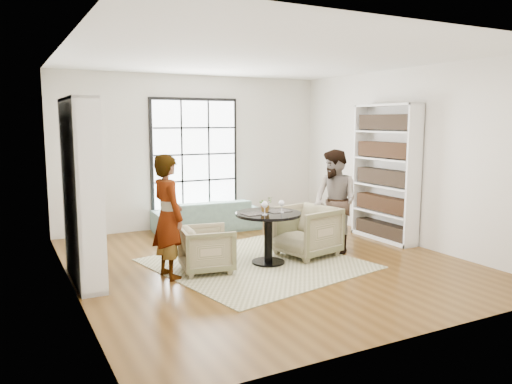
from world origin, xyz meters
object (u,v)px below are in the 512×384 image
wine_glass_right (282,204)px  flower_centerpiece (265,205)px  armchair_left (207,249)px  armchair_right (306,231)px  wine_glass_left (265,205)px  person_right (335,201)px  pedestal_table (268,227)px  person_left (168,217)px  sofa (207,215)px

wine_glass_right → flower_centerpiece: bearing=145.3°
armchair_left → armchair_right: 1.69m
wine_glass_left → wine_glass_right: wine_glass_left is taller
flower_centerpiece → wine_glass_right: bearing=-34.7°
person_right → armchair_right: bearing=-95.8°
armchair_right → person_right: (0.55, 0.00, 0.43)m
pedestal_table → armchair_right: 0.76m
armchair_right → wine_glass_right: size_ratio=4.73×
armchair_left → person_right: (2.24, 0.06, 0.51)m
person_left → wine_glass_left: bearing=-106.1°
armchair_left → person_left: person_left is taller
pedestal_table → armchair_left: bearing=176.6°
sofa → wine_glass_right: bearing=96.7°
person_left → wine_glass_right: 1.69m
sofa → armchair_right: bearing=109.5°
wine_glass_right → person_left: bearing=175.5°
pedestal_table → flower_centerpiece: (-0.02, 0.06, 0.33)m
sofa → person_right: person_right is taller
flower_centerpiece → person_right: bearing=2.3°
person_left → wine_glass_left: (1.37, -0.18, 0.08)m
wine_glass_right → armchair_left: bearing=173.4°
wine_glass_left → pedestal_table: bearing=44.5°
person_left → flower_centerpiece: bearing=-98.2°
sofa → flower_centerpiece: bearing=92.3°
armchair_left → wine_glass_left: (0.82, -0.18, 0.59)m
wine_glass_left → wine_glass_right: size_ratio=1.09×
wine_glass_left → flower_centerpiece: bearing=58.9°
person_left → flower_centerpiece: 1.49m
armchair_left → person_right: bearing=-79.3°
wine_glass_right → person_right: bearing=9.8°
pedestal_table → sofa: size_ratio=0.47×
wine_glass_right → flower_centerpiece: 0.24m
pedestal_table → person_left: 1.53m
pedestal_table → sofa: (0.05, 2.56, -0.26)m
flower_centerpiece → sofa: bearing=88.5°
armchair_left → person_left: (-0.55, 0.00, 0.51)m
wine_glass_left → person_right: bearing=9.7°
armchair_right → wine_glass_right: 0.78m
person_left → wine_glass_left: person_left is taller
sofa → wine_glass_left: bearing=90.0°
pedestal_table → armchair_right: (0.74, 0.11, -0.16)m
armchair_left → flower_centerpiece: flower_centerpiece is taller
sofa → wine_glass_left: 2.76m
armchair_right → armchair_left: bearing=-99.9°
person_left → flower_centerpiece: person_left is taller
person_left → wine_glass_right: (1.68, -0.13, 0.07)m
wine_glass_right → wine_glass_left: bearing=-170.4°
person_right → wine_glass_left: bearing=-86.1°
pedestal_table → sofa: 2.57m
armchair_left → wine_glass_right: bearing=-87.4°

